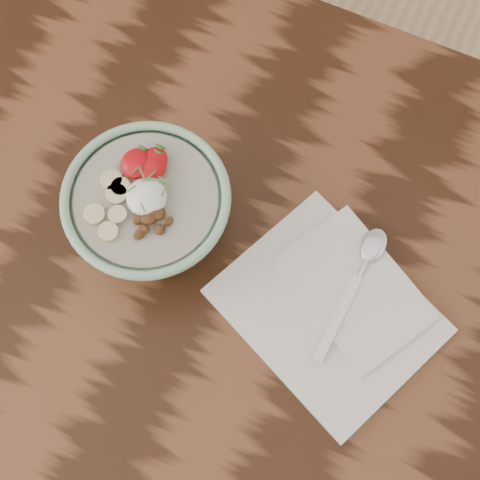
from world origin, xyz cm
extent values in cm
cube|color=black|center=(0.00, 0.00, 73.00)|extent=(160.00, 90.00, 4.00)
cylinder|color=#89B993|center=(-7.59, 0.82, 75.65)|extent=(9.08, 9.08, 1.30)
torus|color=#89B993|center=(-7.59, 0.82, 86.24)|extent=(20.64, 20.64, 1.19)
cylinder|color=#B0A591|center=(-7.59, 0.82, 85.59)|extent=(17.50, 17.50, 1.08)
ellipsoid|color=white|center=(-7.26, 0.70, 87.07)|extent=(4.90, 4.90, 2.69)
ellipsoid|color=#B4080F|center=(-8.44, 4.52, 87.05)|extent=(3.36, 3.69, 1.85)
cone|color=#286623|center=(-8.44, 6.03, 87.35)|extent=(1.40, 1.03, 1.52)
ellipsoid|color=#B4080F|center=(-10.36, 4.09, 87.16)|extent=(3.76, 4.13, 2.07)
cone|color=#286623|center=(-10.36, 5.78, 87.46)|extent=(1.40, 1.03, 1.52)
ellipsoid|color=#B4080F|center=(-8.64, 5.46, 86.99)|extent=(3.15, 3.46, 1.73)
cone|color=#286623|center=(-8.64, 6.88, 87.29)|extent=(1.40, 1.03, 1.52)
cylinder|color=beige|center=(-10.82, 0.75, 86.53)|extent=(2.37, 2.37, 0.70)
cylinder|color=beige|center=(-12.03, -3.68, 86.53)|extent=(2.56, 2.56, 0.70)
cylinder|color=beige|center=(-10.87, -0.31, 86.53)|extent=(2.64, 2.64, 0.70)
cylinder|color=beige|center=(-9.51, -2.59, 86.53)|extent=(2.26, 2.26, 0.70)
cylinder|color=beige|center=(-12.26, 1.04, 86.53)|extent=(2.67, 2.67, 0.70)
cylinder|color=beige|center=(-9.48, -4.94, 86.53)|extent=(2.42, 2.42, 0.70)
ellipsoid|color=brown|center=(-7.06, -1.40, 86.69)|extent=(1.63, 1.60, 0.99)
ellipsoid|color=brown|center=(-3.66, -0.82, 86.59)|extent=(1.45, 1.62, 1.02)
ellipsoid|color=brown|center=(-5.89, -1.65, 86.82)|extent=(2.43, 2.22, 1.46)
ellipsoid|color=brown|center=(-4.12, -2.18, 86.61)|extent=(1.84, 1.86, 0.83)
ellipsoid|color=brown|center=(-6.00, -3.74, 86.66)|extent=(1.52, 1.79, 0.86)
ellipsoid|color=brown|center=(-5.71, -0.65, 86.84)|extent=(2.40, 2.56, 1.60)
ellipsoid|color=brown|center=(-5.81, -2.89, 86.61)|extent=(1.57, 1.30, 1.03)
ellipsoid|color=brown|center=(-6.89, -2.10, 86.68)|extent=(1.72, 1.92, 1.25)
ellipsoid|color=brown|center=(-5.75, -0.67, 86.65)|extent=(1.70, 1.84, 0.89)
ellipsoid|color=brown|center=(-5.27, -0.47, 86.78)|extent=(2.52, 2.42, 1.30)
cylinder|color=#418337|center=(-5.45, 1.97, 88.13)|extent=(0.30, 1.49, 0.23)
cylinder|color=#418337|center=(-7.70, 3.10, 88.13)|extent=(0.69, 1.51, 0.23)
cylinder|color=#418337|center=(-9.78, 2.73, 88.13)|extent=(0.57, 1.10, 0.22)
cylinder|color=#418337|center=(-6.97, -0.80, 88.13)|extent=(1.52, 1.31, 0.24)
cylinder|color=#418337|center=(-6.92, 2.88, 88.13)|extent=(1.18, 0.50, 0.22)
cylinder|color=#418337|center=(-8.87, 2.92, 88.13)|extent=(1.48, 1.32, 0.24)
cylinder|color=#418337|center=(-7.76, 2.38, 88.13)|extent=(1.58, 1.04, 0.24)
cylinder|color=#418337|center=(-5.99, 3.12, 88.13)|extent=(1.01, 0.98, 0.22)
cylinder|color=#418337|center=(-7.62, 2.65, 88.13)|extent=(1.81, 0.69, 0.24)
cylinder|color=#418337|center=(-6.01, 3.08, 88.13)|extent=(1.69, 0.64, 0.24)
cylinder|color=#418337|center=(-7.76, 0.52, 88.13)|extent=(1.09, 0.75, 0.22)
cylinder|color=#418337|center=(-9.00, 0.62, 88.13)|extent=(0.76, 1.18, 0.22)
cube|color=white|center=(17.76, -0.07, 75.50)|extent=(32.21, 29.61, 1.00)
cube|color=white|center=(19.76, 3.93, 76.30)|extent=(22.94, 20.66, 0.60)
cube|color=silver|center=(19.30, -0.73, 76.79)|extent=(1.86, 12.47, 0.38)
cylinder|color=silver|center=(19.73, 7.09, 76.98)|extent=(0.93, 3.28, 0.76)
ellipsoid|color=silver|center=(19.90, 10.20, 77.11)|extent=(3.57, 5.13, 1.03)
camera|label=1|loc=(15.60, -22.63, 160.17)|focal=50.00mm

